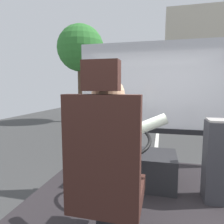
{
  "coord_description": "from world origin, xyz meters",
  "views": [
    {
      "loc": [
        0.12,
        -1.76,
        1.87
      ],
      "look_at": [
        -0.48,
        0.7,
        1.56
      ],
      "focal_mm": 32.61,
      "sensor_mm": 36.0,
      "label": 1
    }
  ],
  "objects_px": {
    "fare_box": "(215,161)",
    "driver_seat": "(106,179)",
    "bus_driver": "(110,146)",
    "steering_console": "(131,166)"
  },
  "relations": [
    {
      "from": "fare_box",
      "to": "bus_driver",
      "type": "bearing_deg",
      "value": -135.54
    },
    {
      "from": "fare_box",
      "to": "driver_seat",
      "type": "bearing_deg",
      "value": -132.05
    },
    {
      "from": "steering_console",
      "to": "driver_seat",
      "type": "bearing_deg",
      "value": -90.0
    },
    {
      "from": "driver_seat",
      "to": "steering_console",
      "type": "xyz_separation_m",
      "value": [
        -0.0,
        1.21,
        -0.38
      ]
    },
    {
      "from": "driver_seat",
      "to": "bus_driver",
      "type": "xyz_separation_m",
      "value": [
        -0.0,
        0.12,
        0.19
      ]
    },
    {
      "from": "bus_driver",
      "to": "steering_console",
      "type": "xyz_separation_m",
      "value": [
        0.0,
        1.09,
        -0.57
      ]
    },
    {
      "from": "steering_console",
      "to": "fare_box",
      "type": "height_order",
      "value": "fare_box"
    },
    {
      "from": "bus_driver",
      "to": "steering_console",
      "type": "bearing_deg",
      "value": 90.0
    },
    {
      "from": "steering_console",
      "to": "fare_box",
      "type": "xyz_separation_m",
      "value": [
        0.92,
        -0.19,
        0.22
      ]
    },
    {
      "from": "fare_box",
      "to": "steering_console",
      "type": "bearing_deg",
      "value": 168.6
    }
  ]
}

